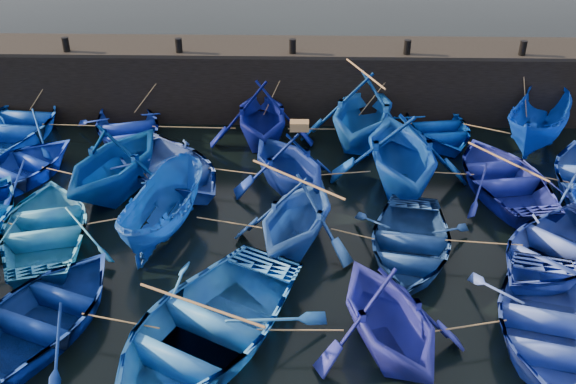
{
  "coord_description": "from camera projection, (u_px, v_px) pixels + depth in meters",
  "views": [
    {
      "loc": [
        0.39,
        -12.31,
        9.77
      ],
      "look_at": [
        0.0,
        3.2,
        0.7
      ],
      "focal_mm": 40.0,
      "sensor_mm": 36.0,
      "label": 1
    }
  ],
  "objects": [
    {
      "name": "ground",
      "position": [
        285.0,
        283.0,
        15.56
      ],
      "size": [
        120.0,
        120.0,
        0.0
      ],
      "primitive_type": "plane",
      "color": "black",
      "rests_on": "ground"
    },
    {
      "name": "quay_wall",
      "position": [
        293.0,
        81.0,
        24.0
      ],
      "size": [
        26.0,
        2.5,
        2.5
      ],
      "primitive_type": "cube",
      "color": "black",
      "rests_on": "ground"
    },
    {
      "name": "quay_top",
      "position": [
        293.0,
        47.0,
        23.33
      ],
      "size": [
        26.0,
        2.5,
        0.12
      ],
      "primitive_type": "cube",
      "color": "black",
      "rests_on": "quay_wall"
    },
    {
      "name": "bollard_0",
      "position": [
        66.0,
        45.0,
        22.57
      ],
      "size": [
        0.24,
        0.24,
        0.5
      ],
      "primitive_type": "cylinder",
      "color": "black",
      "rests_on": "quay_top"
    },
    {
      "name": "bollard_1",
      "position": [
        179.0,
        45.0,
        22.49
      ],
      "size": [
        0.24,
        0.24,
        0.5
      ],
      "primitive_type": "cylinder",
      "color": "black",
      "rests_on": "quay_top"
    },
    {
      "name": "bollard_2",
      "position": [
        293.0,
        46.0,
        22.4
      ],
      "size": [
        0.24,
        0.24,
        0.5
      ],
      "primitive_type": "cylinder",
      "color": "black",
      "rests_on": "quay_top"
    },
    {
      "name": "bollard_3",
      "position": [
        407.0,
        47.0,
        22.31
      ],
      "size": [
        0.24,
        0.24,
        0.5
      ],
      "primitive_type": "cylinder",
      "color": "black",
      "rests_on": "quay_top"
    },
    {
      "name": "bollard_4",
      "position": [
        523.0,
        48.0,
        22.23
      ],
      "size": [
        0.24,
        0.24,
        0.5
      ],
      "primitive_type": "cylinder",
      "color": "black",
      "rests_on": "quay_top"
    },
    {
      "name": "boat_0",
      "position": [
        17.0,
        124.0,
        22.33
      ],
      "size": [
        4.26,
        5.68,
        1.12
      ],
      "primitive_type": "imported",
      "rotation": [
        0.0,
        0.0,
        3.07
      ],
      "color": "#0838A4",
      "rests_on": "ground"
    },
    {
      "name": "boat_1",
      "position": [
        127.0,
        128.0,
        22.21
      ],
      "size": [
        4.61,
        5.43,
        0.96
      ],
      "primitive_type": "imported",
      "rotation": [
        0.0,
        0.0,
        0.33
      ],
      "color": "#0E289E",
      "rests_on": "ground"
    },
    {
      "name": "boat_2",
      "position": [
        261.0,
        114.0,
        21.72
      ],
      "size": [
        3.97,
        4.49,
        2.19
      ],
      "primitive_type": "imported",
      "rotation": [
        0.0,
        0.0,
        0.1
      ],
      "color": "#050F75",
      "rests_on": "ground"
    },
    {
      "name": "boat_3",
      "position": [
        363.0,
        110.0,
        21.59
      ],
      "size": [
        5.2,
        5.67,
        2.53
      ],
      "primitive_type": "imported",
      "rotation": [
        0.0,
        0.0,
        -0.25
      ],
      "color": "#0D47A3",
      "rests_on": "ground"
    },
    {
      "name": "boat_4",
      "position": [
        437.0,
        126.0,
        22.41
      ],
      "size": [
        3.71,
        4.74,
        0.9
      ],
      "primitive_type": "imported",
      "rotation": [
        0.0,
        0.0,
        0.15
      ],
      "color": "#002F97",
      "rests_on": "ground"
    },
    {
      "name": "boat_5",
      "position": [
        539.0,
        124.0,
        21.47
      ],
      "size": [
        3.77,
        4.87,
        1.78
      ],
      "primitive_type": "imported",
      "rotation": [
        0.0,
        0.0,
        -0.51
      ],
      "color": "#0433AE",
      "rests_on": "ground"
    },
    {
      "name": "boat_6",
      "position": [
        14.0,
        169.0,
        19.63
      ],
      "size": [
        5.06,
        5.48,
        0.93
      ],
      "primitive_type": "imported",
      "rotation": [
        0.0,
        0.0,
        2.59
      ],
      "color": "#0E2FBE",
      "rests_on": "ground"
    },
    {
      "name": "boat_7",
      "position": [
        115.0,
        159.0,
        18.68
      ],
      "size": [
        5.05,
        5.43,
        2.33
      ],
      "primitive_type": "imported",
      "rotation": [
        0.0,
        0.0,
        2.81
      ],
      "color": "navy",
      "rests_on": "ground"
    },
    {
      "name": "boat_8",
      "position": [
        168.0,
        167.0,
        19.63
      ],
      "size": [
        6.02,
        6.14,
        1.04
      ],
      "primitive_type": "imported",
      "rotation": [
        0.0,
        0.0,
        0.73
      ],
      "color": "blue",
      "rests_on": "ground"
    },
    {
      "name": "boat_9",
      "position": [
        289.0,
        161.0,
        18.92
      ],
      "size": [
        4.79,
        4.99,
        2.03
      ],
      "primitive_type": "imported",
      "rotation": [
        0.0,
        0.0,
        3.66
      ],
      "color": "navy",
      "rests_on": "ground"
    },
    {
      "name": "boat_10",
      "position": [
        402.0,
        150.0,
        18.95
      ],
      "size": [
        4.43,
        5.07,
        2.56
      ],
      "primitive_type": "imported",
      "rotation": [
        0.0,
        0.0,
        3.19
      ],
      "color": "#083BA4",
      "rests_on": "ground"
    },
    {
      "name": "boat_11",
      "position": [
        504.0,
        177.0,
        19.17
      ],
      "size": [
        4.14,
        5.26,
        0.99
      ],
      "primitive_type": "imported",
      "rotation": [
        0.0,
        0.0,
        3.3
      ],
      "color": "navy",
      "rests_on": "ground"
    },
    {
      "name": "boat_14",
      "position": [
        47.0,
        227.0,
        16.82
      ],
      "size": [
        4.47,
        5.41,
        0.97
      ],
      "primitive_type": "imported",
      "rotation": [
        0.0,
        0.0,
        3.41
      ],
      "color": "blue",
      "rests_on": "ground"
    },
    {
      "name": "boat_15",
      "position": [
        163.0,
        210.0,
        17.02
      ],
      "size": [
        2.35,
        4.23,
        1.54
      ],
      "primitive_type": "imported",
      "rotation": [
        0.0,
        0.0,
        2.92
      ],
      "color": "#0E4197",
      "rests_on": "ground"
    },
    {
      "name": "boat_16",
      "position": [
        297.0,
        214.0,
        16.43
      ],
      "size": [
        4.38,
        4.68,
        1.99
      ],
      "primitive_type": "imported",
      "rotation": [
        0.0,
        0.0,
        -0.36
      ],
      "color": "#2352B5",
      "rests_on": "ground"
    },
    {
      "name": "boat_17",
      "position": [
        409.0,
        243.0,
        16.26
      ],
      "size": [
        3.85,
        4.84,
        0.9
      ],
      "primitive_type": "imported",
      "rotation": [
        0.0,
        0.0,
        -0.18
      ],
      "color": "navy",
      "rests_on": "ground"
    },
    {
      "name": "boat_18",
      "position": [
        559.0,
        247.0,
        15.99
      ],
      "size": [
        5.87,
        5.84,
        1.0
      ],
      "primitive_type": "imported",
      "rotation": [
        0.0,
        0.0,
        -0.8
      ],
      "color": "blue",
      "rests_on": "ground"
    },
    {
      "name": "boat_21",
      "position": [
        41.0,
        315.0,
        13.84
      ],
      "size": [
        4.8,
        5.55,
        0.97
      ],
      "primitive_type": "imported",
      "rotation": [
        0.0,
        0.0,
        2.77
      ],
      "color": "navy",
      "rests_on": "ground"
    },
    {
      "name": "boat_22",
      "position": [
        202.0,
        328.0,
        13.35
      ],
      "size": [
        6.22,
        6.88,
        1.17
      ],
      "primitive_type": "imported",
      "rotation": [
        0.0,
        0.0,
        -0.49
      ],
      "color": "blue",
      "rests_on": "ground"
    },
    {
      "name": "boat_23",
      "position": [
        389.0,
        315.0,
        13.09
      ],
      "size": [
        4.3,
        4.63,
        1.99
      ],
      "primitive_type": "imported",
      "rotation": [
        0.0,
        0.0,
        0.32
      ],
      "color": "#202696",
      "rests_on": "ground"
    },
    {
      "name": "boat_24",
      "position": [
        548.0,
        323.0,
        13.61
      ],
      "size": [
        4.47,
        5.44,
        0.99
      ],
      "primitive_type": "imported",
      "rotation": [
        0.0,
        0.0,
        -0.25
      ],
      "color": "blue",
      "rests_on": "ground"
    },
    {
      "name": "wooden_crate",
      "position": [
        299.0,
        126.0,
        18.34
      ],
      "size": [
        0.55,
        0.36,
        0.26
      ],
      "primitive_type": "cube",
      "color": "olive",
      "rests_on": "boat_9"
    },
    {
      "name": "mooring_ropes",
      "position": [
        287.0,
        157.0,
        19.45
      ],
      "size": [
        18.32,
        11.82,
        2.1
      ],
      "color": "tan",
      "rests_on": "ground"
    },
    {
      "name": "loose_oars",
      "position": [
        357.0,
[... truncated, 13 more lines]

